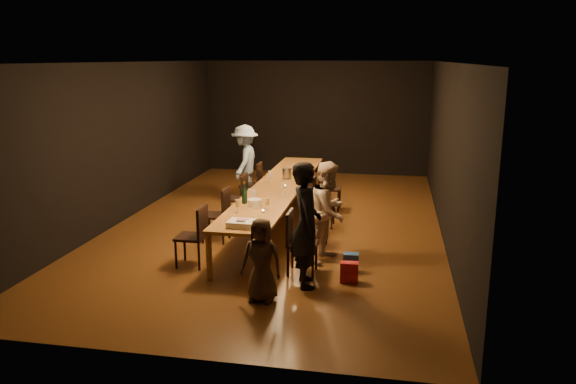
% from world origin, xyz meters
% --- Properties ---
extents(ground, '(10.00, 10.00, 0.00)m').
position_xyz_m(ground, '(0.00, 0.00, 0.00)').
color(ground, '#4C2613').
rests_on(ground, ground).
extents(room_shell, '(6.04, 10.04, 3.02)m').
position_xyz_m(room_shell, '(0.00, 0.00, 2.08)').
color(room_shell, black).
rests_on(room_shell, ground).
extents(table, '(0.90, 6.00, 0.75)m').
position_xyz_m(table, '(0.00, 0.00, 0.70)').
color(table, brown).
rests_on(table, ground).
extents(chair_right_0, '(0.42, 0.42, 0.93)m').
position_xyz_m(chair_right_0, '(0.85, -2.40, 0.47)').
color(chair_right_0, black).
rests_on(chair_right_0, ground).
extents(chair_right_1, '(0.42, 0.42, 0.93)m').
position_xyz_m(chair_right_1, '(0.85, -1.20, 0.47)').
color(chair_right_1, black).
rests_on(chair_right_1, ground).
extents(chair_right_2, '(0.42, 0.42, 0.93)m').
position_xyz_m(chair_right_2, '(0.85, 0.00, 0.47)').
color(chair_right_2, black).
rests_on(chair_right_2, ground).
extents(chair_right_3, '(0.42, 0.42, 0.93)m').
position_xyz_m(chair_right_3, '(0.85, 1.20, 0.47)').
color(chair_right_3, black).
rests_on(chair_right_3, ground).
extents(chair_left_0, '(0.42, 0.42, 0.93)m').
position_xyz_m(chair_left_0, '(-0.85, -2.40, 0.47)').
color(chair_left_0, black).
rests_on(chair_left_0, ground).
extents(chair_left_1, '(0.42, 0.42, 0.93)m').
position_xyz_m(chair_left_1, '(-0.85, -1.20, 0.47)').
color(chair_left_1, black).
rests_on(chair_left_1, ground).
extents(chair_left_2, '(0.42, 0.42, 0.93)m').
position_xyz_m(chair_left_2, '(-0.85, 0.00, 0.47)').
color(chair_left_2, black).
rests_on(chair_left_2, ground).
extents(chair_left_3, '(0.42, 0.42, 0.93)m').
position_xyz_m(chair_left_3, '(-0.85, 1.20, 0.47)').
color(chair_left_3, black).
rests_on(chair_left_3, ground).
extents(woman_birthday, '(0.58, 0.73, 1.74)m').
position_xyz_m(woman_birthday, '(0.97, -2.82, 0.87)').
color(woman_birthday, black).
rests_on(woman_birthday, ground).
extents(woman_tan, '(0.81, 0.91, 1.55)m').
position_xyz_m(woman_tan, '(1.15, -1.74, 0.78)').
color(woman_tan, beige).
rests_on(woman_tan, ground).
extents(man_blue, '(0.62, 1.06, 1.64)m').
position_xyz_m(man_blue, '(-1.15, 1.87, 0.82)').
color(man_blue, '#87A5D0').
rests_on(man_blue, ground).
extents(child, '(0.57, 0.40, 1.10)m').
position_xyz_m(child, '(0.48, -3.43, 0.55)').
color(child, '#3A2C20').
rests_on(child, ground).
extents(gift_bag_red, '(0.26, 0.15, 0.30)m').
position_xyz_m(gift_bag_red, '(1.55, -2.62, 0.15)').
color(gift_bag_red, red).
rests_on(gift_bag_red, ground).
extents(gift_bag_blue, '(0.23, 0.16, 0.28)m').
position_xyz_m(gift_bag_blue, '(1.54, -2.21, 0.14)').
color(gift_bag_blue, '#254FA0').
rests_on(gift_bag_blue, ground).
extents(birthday_cake, '(0.38, 0.31, 0.09)m').
position_xyz_m(birthday_cake, '(0.02, -2.68, 0.79)').
color(birthday_cake, white).
rests_on(birthday_cake, table).
extents(plate_stack, '(0.25, 0.25, 0.12)m').
position_xyz_m(plate_stack, '(-0.06, -1.60, 0.81)').
color(plate_stack, white).
rests_on(plate_stack, table).
extents(champagne_bottle, '(0.09, 0.09, 0.37)m').
position_xyz_m(champagne_bottle, '(-0.27, -1.42, 0.93)').
color(champagne_bottle, black).
rests_on(champagne_bottle, table).
extents(ice_bucket, '(0.20, 0.20, 0.20)m').
position_xyz_m(ice_bucket, '(0.04, 0.66, 0.85)').
color(ice_bucket, '#A6A5AA').
rests_on(ice_bucket, table).
extents(wineglass_0, '(0.06, 0.06, 0.21)m').
position_xyz_m(wineglass_0, '(-0.24, -1.99, 0.85)').
color(wineglass_0, beige).
rests_on(wineglass_0, table).
extents(wineglass_1, '(0.06, 0.06, 0.21)m').
position_xyz_m(wineglass_1, '(0.19, -1.81, 0.85)').
color(wineglass_1, beige).
rests_on(wineglass_1, table).
extents(wineglass_2, '(0.06, 0.06, 0.21)m').
position_xyz_m(wineglass_2, '(-0.12, -1.35, 0.85)').
color(wineglass_2, silver).
rests_on(wineglass_2, table).
extents(wineglass_3, '(0.06, 0.06, 0.21)m').
position_xyz_m(wineglass_3, '(0.22, -0.69, 0.85)').
color(wineglass_3, beige).
rests_on(wineglass_3, table).
extents(wineglass_4, '(0.06, 0.06, 0.21)m').
position_xyz_m(wineglass_4, '(-0.23, 0.30, 0.85)').
color(wineglass_4, silver).
rests_on(wineglass_4, table).
extents(wineglass_5, '(0.06, 0.06, 0.21)m').
position_xyz_m(wineglass_5, '(0.27, 1.23, 0.85)').
color(wineglass_5, silver).
rests_on(wineglass_5, table).
extents(tealight_near, '(0.05, 0.05, 0.03)m').
position_xyz_m(tealight_near, '(0.15, -1.90, 0.77)').
color(tealight_near, '#B2B7B2').
rests_on(tealight_near, table).
extents(tealight_mid, '(0.05, 0.05, 0.03)m').
position_xyz_m(tealight_mid, '(0.15, -0.13, 0.77)').
color(tealight_mid, '#B2B7B2').
rests_on(tealight_mid, table).
extents(tealight_far, '(0.05, 0.05, 0.03)m').
position_xyz_m(tealight_far, '(0.15, 1.57, 0.77)').
color(tealight_far, '#B2B7B2').
rests_on(tealight_far, table).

